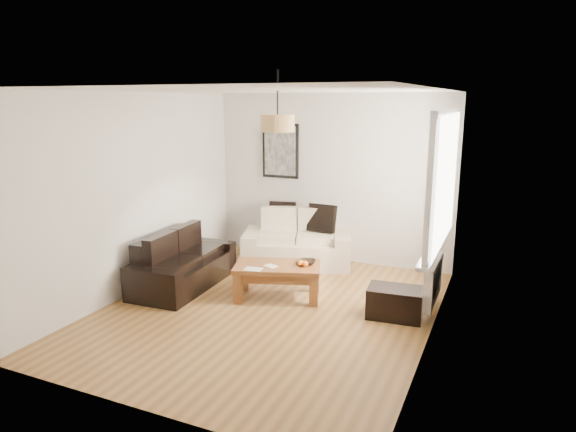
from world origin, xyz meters
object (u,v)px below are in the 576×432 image
at_px(coffee_table, 278,281).
at_px(ottoman, 395,303).
at_px(sofa_leather, 183,261).
at_px(loveseat_cream, 297,239).

height_order(coffee_table, ottoman, coffee_table).
relative_size(sofa_leather, coffee_table, 1.50).
xyz_separation_m(loveseat_cream, sofa_leather, (-1.06, -1.48, -0.05)).
distance_m(loveseat_cream, ottoman, 2.28).
xyz_separation_m(loveseat_cream, ottoman, (1.82, -1.35, -0.22)).
bearing_deg(ottoman, loveseat_cream, 143.39).
distance_m(sofa_leather, coffee_table, 1.38).
distance_m(loveseat_cream, sofa_leather, 1.82).
relative_size(loveseat_cream, ottoman, 2.57).
bearing_deg(loveseat_cream, ottoman, -56.15).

